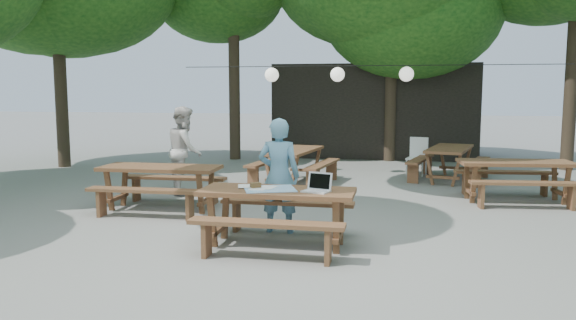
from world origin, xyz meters
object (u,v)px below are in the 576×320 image
(second_person, at_px, (185,150))
(woman, at_px, (279,176))
(main_picnic_table, at_px, (278,217))
(plastic_chair, at_px, (417,164))
(picnic_table_nw, at_px, (161,187))

(second_person, bearing_deg, woman, -156.61)
(woman, bearing_deg, main_picnic_table, 99.58)
(main_picnic_table, relative_size, plastic_chair, 2.22)
(woman, xyz_separation_m, plastic_chair, (2.09, 6.01, -0.57))
(main_picnic_table, bearing_deg, picnic_table_nw, 143.58)
(main_picnic_table, height_order, woman, woman)
(plastic_chair, bearing_deg, main_picnic_table, -91.15)
(second_person, relative_size, plastic_chair, 1.91)
(main_picnic_table, height_order, plastic_chair, plastic_chair)
(woman, height_order, plastic_chair, woman)
(second_person, bearing_deg, picnic_table_nw, 166.42)
(main_picnic_table, xyz_separation_m, second_person, (-2.60, 3.34, 0.47))
(main_picnic_table, distance_m, woman, 0.84)
(main_picnic_table, height_order, second_person, second_person)
(woman, relative_size, plastic_chair, 1.83)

